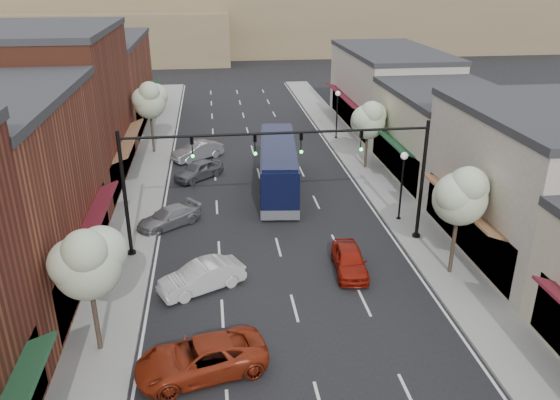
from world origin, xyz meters
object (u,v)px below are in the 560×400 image
object	(u,v)px
tree_left_far	(150,99)
tree_right_far	(369,119)
parked_car_a	(201,358)
tree_left_near	(88,261)
parked_car_b	(202,277)
parked_car_c	(169,217)
signal_mast_left	(170,174)
lamp_post_far	(337,107)
red_hatchback	(349,260)
tree_right_near	(462,194)
parked_car_e	(197,151)
parked_car_d	(199,170)
lamp_post_near	(403,175)
coach_bus	(278,166)
signal_mast_right	(382,165)

from	to	relation	value
tree_left_far	tree_right_far	bearing A→B (deg)	-19.87
tree_left_far	parked_car_a	world-z (taller)	tree_left_far
tree_left_near	tree_left_far	size ratio (longest dim) A/B	0.93
parked_car_b	parked_car_c	size ratio (longest dim) A/B	1.04
signal_mast_left	tree_right_far	distance (m)	18.39
lamp_post_far	red_hatchback	xyz separation A→B (m)	(-4.52, -23.09, -2.34)
tree_left_near	parked_car_b	world-z (taller)	tree_left_near
parked_car_c	tree_left_near	bearing A→B (deg)	-46.32
tree_right_near	parked_car_e	distance (m)	24.18
lamp_post_far	parked_car_e	distance (m)	13.27
parked_car_d	parked_car_b	bearing A→B (deg)	-40.77
parked_car_a	lamp_post_near	bearing A→B (deg)	122.85
tree_right_far	tree_left_far	distance (m)	17.66
signal_mast_left	coach_bus	world-z (taller)	signal_mast_left
signal_mast_left	tree_right_near	bearing A→B (deg)	-16.19
signal_mast_left	parked_car_e	size ratio (longest dim) A/B	1.91
signal_mast_right	parked_car_a	bearing A→B (deg)	-134.95
tree_right_near	parked_car_d	world-z (taller)	tree_right_near
red_hatchback	parked_car_d	size ratio (longest dim) A/B	0.98
signal_mast_right	red_hatchback	world-z (taller)	signal_mast_right
coach_bus	lamp_post_far	bearing A→B (deg)	65.41
signal_mast_right	lamp_post_far	size ratio (longest dim) A/B	1.85
tree_left_near	lamp_post_far	size ratio (longest dim) A/B	1.28
parked_car_d	tree_left_near	bearing A→B (deg)	-52.75
signal_mast_right	parked_car_b	bearing A→B (deg)	-158.66
parked_car_a	parked_car_b	bearing A→B (deg)	167.05
parked_car_c	parked_car_e	size ratio (longest dim) A/B	0.94
signal_mast_right	lamp_post_far	world-z (taller)	signal_mast_right
parked_car_d	parked_car_a	bearing A→B (deg)	-41.08
signal_mast_right	red_hatchback	size ratio (longest dim) A/B	2.12
lamp_post_near	parked_car_a	world-z (taller)	lamp_post_near
lamp_post_near	signal_mast_right	bearing A→B (deg)	-131.05
lamp_post_far	parked_car_c	distance (m)	21.75
red_hatchback	signal_mast_left	bearing A→B (deg)	165.45
signal_mast_left	lamp_post_near	distance (m)	13.75
signal_mast_left	signal_mast_right	bearing A→B (deg)	0.00
tree_right_far	lamp_post_near	world-z (taller)	tree_right_far
tree_right_near	parked_car_e	xyz separation A→B (m)	(-12.98, 20.05, -3.74)
tree_right_near	tree_right_far	bearing A→B (deg)	90.00
tree_right_far	parked_car_c	world-z (taller)	tree_right_far
coach_bus	tree_right_near	bearing A→B (deg)	-54.15
tree_right_near	tree_left_far	distance (m)	27.56
parked_car_b	parked_car_e	xyz separation A→B (m)	(-0.44, 19.84, 0.02)
tree_left_near	parked_car_b	xyz separation A→B (m)	(4.05, 4.22, -3.53)
parked_car_c	signal_mast_right	bearing A→B (deg)	37.09
tree_right_far	parked_car_a	xyz separation A→B (m)	(-12.55, -21.78, -3.29)
tree_left_far	tree_right_near	bearing A→B (deg)	-52.96
red_hatchback	parked_car_a	distance (m)	10.08
parked_car_a	parked_car_b	distance (m)	6.00
tree_right_near	tree_left_far	bearing A→B (deg)	127.04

